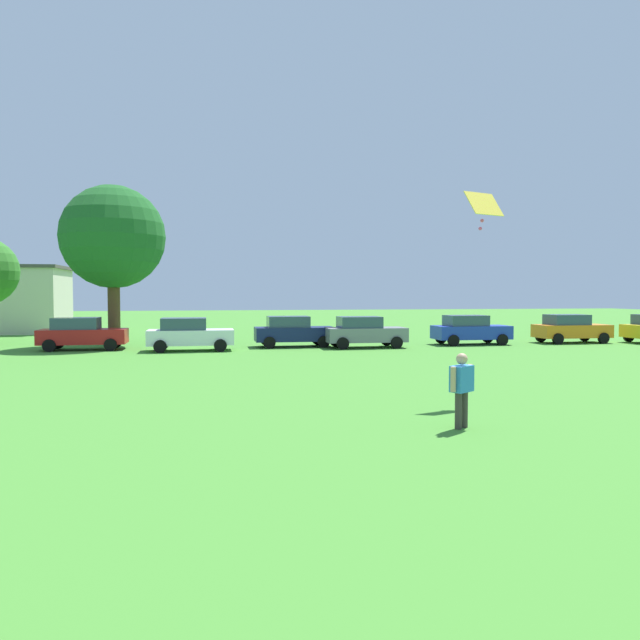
{
  "coord_description": "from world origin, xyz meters",
  "views": [
    {
      "loc": [
        1.24,
        3.23,
        2.92
      ],
      "look_at": [
        2.92,
        12.15,
        2.52
      ],
      "focal_mm": 33.98,
      "sensor_mm": 36.0,
      "label": 1
    }
  ],
  "objects_px": {
    "parked_car_red_0": "(82,333)",
    "parked_car_gray_3": "(364,332)",
    "kite": "(484,206)",
    "parked_car_white_1": "(189,334)",
    "parked_car_orange_5": "(570,328)",
    "adult_bystander": "(462,384)",
    "parked_car_blue_4": "(470,330)",
    "parked_car_navy_2": "(293,331)",
    "tree_far_right": "(113,237)"
  },
  "relations": [
    {
      "from": "parked_car_navy_2",
      "to": "tree_far_right",
      "type": "height_order",
      "value": "tree_far_right"
    },
    {
      "from": "kite",
      "to": "parked_car_orange_5",
      "type": "distance_m",
      "value": 21.89
    },
    {
      "from": "adult_bystander",
      "to": "parked_car_gray_3",
      "type": "distance_m",
      "value": 19.6
    },
    {
      "from": "parked_car_orange_5",
      "to": "parked_car_blue_4",
      "type": "bearing_deg",
      "value": -179.84
    },
    {
      "from": "parked_car_red_0",
      "to": "parked_car_blue_4",
      "type": "bearing_deg",
      "value": -1.57
    },
    {
      "from": "parked_car_white_1",
      "to": "tree_far_right",
      "type": "bearing_deg",
      "value": 136.06
    },
    {
      "from": "parked_car_navy_2",
      "to": "adult_bystander",
      "type": "bearing_deg",
      "value": -87.9
    },
    {
      "from": "kite",
      "to": "parked_car_gray_3",
      "type": "bearing_deg",
      "value": 87.33
    },
    {
      "from": "kite",
      "to": "tree_far_right",
      "type": "relative_size",
      "value": 0.13
    },
    {
      "from": "adult_bystander",
      "to": "parked_car_gray_3",
      "type": "xyz_separation_m",
      "value": [
        2.95,
        19.37,
        -0.11
      ]
    },
    {
      "from": "parked_car_blue_4",
      "to": "parked_car_orange_5",
      "type": "xyz_separation_m",
      "value": [
        6.38,
        0.02,
        0.0
      ]
    },
    {
      "from": "parked_car_gray_3",
      "to": "parked_car_orange_5",
      "type": "bearing_deg",
      "value": 3.68
    },
    {
      "from": "kite",
      "to": "parked_car_navy_2",
      "type": "relative_size",
      "value": 0.28
    },
    {
      "from": "parked_car_navy_2",
      "to": "parked_car_orange_5",
      "type": "relative_size",
      "value": 1.0
    },
    {
      "from": "tree_far_right",
      "to": "parked_car_navy_2",
      "type": "bearing_deg",
      "value": -15.64
    },
    {
      "from": "parked_car_white_1",
      "to": "parked_car_blue_4",
      "type": "distance_m",
      "value": 15.73
    },
    {
      "from": "adult_bystander",
      "to": "parked_car_orange_5",
      "type": "height_order",
      "value": "parked_car_orange_5"
    },
    {
      "from": "parked_car_gray_3",
      "to": "parked_car_orange_5",
      "type": "height_order",
      "value": "same"
    },
    {
      "from": "adult_bystander",
      "to": "parked_car_white_1",
      "type": "bearing_deg",
      "value": -106.11
    },
    {
      "from": "adult_bystander",
      "to": "parked_car_gray_3",
      "type": "relative_size",
      "value": 0.38
    },
    {
      "from": "parked_car_gray_3",
      "to": "parked_car_navy_2",
      "type": "bearing_deg",
      "value": 161.6
    },
    {
      "from": "tree_far_right",
      "to": "parked_car_white_1",
      "type": "bearing_deg",
      "value": -43.94
    },
    {
      "from": "kite",
      "to": "parked_car_blue_4",
      "type": "xyz_separation_m",
      "value": [
        7.21,
        16.55,
        -4.5
      ]
    },
    {
      "from": "adult_bystander",
      "to": "tree_far_right",
      "type": "distance_m",
      "value": 26.09
    },
    {
      "from": "parked_car_white_1",
      "to": "parked_car_orange_5",
      "type": "distance_m",
      "value": 22.1
    },
    {
      "from": "parked_car_orange_5",
      "to": "parked_car_red_0",
      "type": "bearing_deg",
      "value": 178.83
    },
    {
      "from": "parked_car_white_1",
      "to": "parked_car_orange_5",
      "type": "relative_size",
      "value": 1.0
    },
    {
      "from": "parked_car_red_0",
      "to": "parked_car_navy_2",
      "type": "distance_m",
      "value": 11.0
    },
    {
      "from": "kite",
      "to": "parked_car_gray_3",
      "type": "xyz_separation_m",
      "value": [
        0.73,
        15.74,
        -4.5
      ]
    },
    {
      "from": "parked_car_red_0",
      "to": "tree_far_right",
      "type": "bearing_deg",
      "value": 64.15
    },
    {
      "from": "parked_car_blue_4",
      "to": "tree_far_right",
      "type": "bearing_deg",
      "value": 171.01
    },
    {
      "from": "kite",
      "to": "parked_car_white_1",
      "type": "distance_m",
      "value": 18.35
    },
    {
      "from": "parked_car_white_1",
      "to": "tree_far_right",
      "type": "xyz_separation_m",
      "value": [
        -4.23,
        4.07,
        5.2
      ]
    },
    {
      "from": "parked_car_white_1",
      "to": "adult_bystander",
      "type": "bearing_deg",
      "value": -71.93
    },
    {
      "from": "parked_car_red_0",
      "to": "parked_car_gray_3",
      "type": "distance_m",
      "value": 14.77
    },
    {
      "from": "adult_bystander",
      "to": "kite",
      "type": "xyz_separation_m",
      "value": [
        2.21,
        3.64,
        4.38
      ]
    },
    {
      "from": "parked_car_red_0",
      "to": "parked_car_orange_5",
      "type": "relative_size",
      "value": 1.0
    },
    {
      "from": "parked_car_blue_4",
      "to": "parked_car_red_0",
      "type": "bearing_deg",
      "value": 178.43
    },
    {
      "from": "adult_bystander",
      "to": "parked_car_white_1",
      "type": "distance_m",
      "value": 20.26
    },
    {
      "from": "kite",
      "to": "parked_car_red_0",
      "type": "distance_m",
      "value": 22.55
    },
    {
      "from": "parked_car_white_1",
      "to": "parked_car_orange_5",
      "type": "height_order",
      "value": "same"
    },
    {
      "from": "parked_car_navy_2",
      "to": "parked_car_gray_3",
      "type": "relative_size",
      "value": 1.0
    },
    {
      "from": "adult_bystander",
      "to": "parked_car_orange_5",
      "type": "relative_size",
      "value": 0.38
    },
    {
      "from": "tree_far_right",
      "to": "parked_car_blue_4",
      "type": "bearing_deg",
      "value": -8.99
    },
    {
      "from": "parked_car_blue_4",
      "to": "parked_car_navy_2",
      "type": "bearing_deg",
      "value": 177.62
    },
    {
      "from": "kite",
      "to": "parked_car_red_0",
      "type": "bearing_deg",
      "value": 129.2
    },
    {
      "from": "parked_car_red_0",
      "to": "parked_car_white_1",
      "type": "height_order",
      "value": "same"
    },
    {
      "from": "tree_far_right",
      "to": "adult_bystander",
      "type": "bearing_deg",
      "value": -65.75
    },
    {
      "from": "parked_car_blue_4",
      "to": "tree_far_right",
      "type": "relative_size",
      "value": 0.48
    },
    {
      "from": "kite",
      "to": "parked_car_white_1",
      "type": "height_order",
      "value": "kite"
    }
  ]
}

